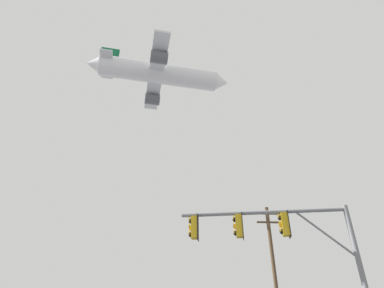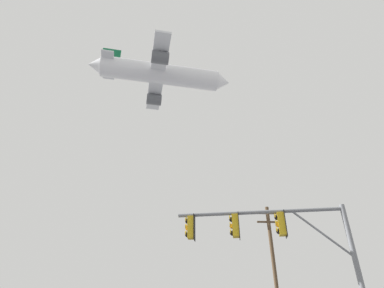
# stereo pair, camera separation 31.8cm
# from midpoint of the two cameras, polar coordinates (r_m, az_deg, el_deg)

# --- Properties ---
(signal_pole_near) EXTENTS (6.61, 1.33, 5.71)m
(signal_pole_near) POSITION_cam_midpoint_polar(r_m,az_deg,el_deg) (13.45, 14.77, -16.02)
(signal_pole_near) COLOR slate
(signal_pole_near) RESTS_ON ground
(utility_pole) EXTENTS (2.20, 0.28, 10.05)m
(utility_pole) POSITION_cam_midpoint_polar(r_m,az_deg,el_deg) (25.72, 13.99, -20.85)
(utility_pole) COLOR brown
(utility_pole) RESTS_ON ground
(airplane) EXTENTS (24.65, 19.04, 6.71)m
(airplane) POSITION_cam_midpoint_polar(r_m,az_deg,el_deg) (56.92, -6.00, 12.27)
(airplane) COLOR white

